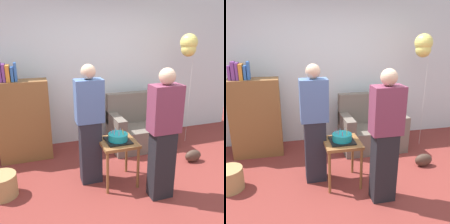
{
  "view_description": "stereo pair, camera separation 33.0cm",
  "coord_description": "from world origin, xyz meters",
  "views": [
    {
      "loc": [
        -1.16,
        -2.36,
        1.98
      ],
      "look_at": [
        -0.15,
        0.71,
        0.95
      ],
      "focal_mm": 39.37,
      "sensor_mm": 36.0,
      "label": 1
    },
    {
      "loc": [
        -0.84,
        -2.44,
        1.98
      ],
      "look_at": [
        -0.15,
        0.71,
        0.95
      ],
      "focal_mm": 39.37,
      "sensor_mm": 36.0,
      "label": 2
    }
  ],
  "objects": [
    {
      "name": "birthday_cake",
      "position": [
        -0.15,
        0.46,
        0.67
      ],
      "size": [
        0.32,
        0.32,
        0.17
      ],
      "color": "black",
      "rests_on": "side_table"
    },
    {
      "name": "handbag",
      "position": [
        1.2,
        0.61,
        0.1
      ],
      "size": [
        0.28,
        0.14,
        0.2
      ],
      "primitive_type": "ellipsoid",
      "color": "#473328",
      "rests_on": "ground_plane"
    },
    {
      "name": "ground_plane",
      "position": [
        0.0,
        0.0,
        0.0
      ],
      "size": [
        8.0,
        8.0,
        0.0
      ],
      "primitive_type": "plane",
      "color": "maroon"
    },
    {
      "name": "side_table",
      "position": [
        -0.15,
        0.46,
        0.52
      ],
      "size": [
        0.48,
        0.48,
        0.62
      ],
      "color": "brown",
      "rests_on": "ground_plane"
    },
    {
      "name": "person_holding_cake",
      "position": [
        0.27,
        0.01,
        0.83
      ],
      "size": [
        0.36,
        0.22,
        1.63
      ],
      "rotation": [
        0.0,
        0.0,
        3.12
      ],
      "color": "black",
      "rests_on": "ground_plane"
    },
    {
      "name": "bookshelf",
      "position": [
        -1.34,
        1.6,
        0.67
      ],
      "size": [
        0.8,
        0.36,
        1.58
      ],
      "color": "brown",
      "rests_on": "ground_plane"
    },
    {
      "name": "wall_back",
      "position": [
        0.0,
        2.05,
        1.35
      ],
      "size": [
        6.0,
        0.1,
        2.7
      ],
      "primitive_type": "cube",
      "color": "silver",
      "rests_on": "ground_plane"
    },
    {
      "name": "balloon_bunch",
      "position": [
        1.42,
        1.3,
        1.8
      ],
      "size": [
        0.29,
        0.29,
        1.99
      ],
      "color": "silver",
      "rests_on": "ground_plane"
    },
    {
      "name": "person_blowing_candles",
      "position": [
        -0.49,
        0.61,
        0.83
      ],
      "size": [
        0.36,
        0.22,
        1.63
      ],
      "rotation": [
        0.0,
        0.0,
        -0.38
      ],
      "color": "#23232D",
      "rests_on": "ground_plane"
    },
    {
      "name": "couch",
      "position": [
        0.63,
        1.47,
        0.34
      ],
      "size": [
        1.1,
        0.7,
        0.96
      ],
      "color": "#6B6056",
      "rests_on": "ground_plane"
    },
    {
      "name": "wicker_basket",
      "position": [
        -1.64,
        0.61,
        0.15
      ],
      "size": [
        0.36,
        0.36,
        0.3
      ],
      "primitive_type": "cylinder",
      "color": "#A88451",
      "rests_on": "ground_plane"
    }
  ]
}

